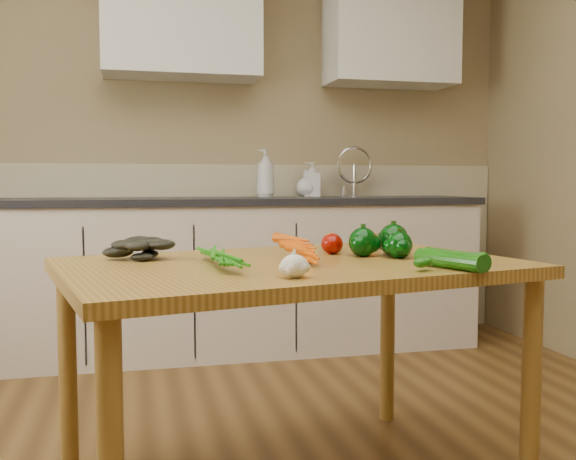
# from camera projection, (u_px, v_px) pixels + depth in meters

# --- Properties ---
(room) EXTENTS (4.04, 5.04, 2.64)m
(room) POSITION_uv_depth(u_px,v_px,m) (281.00, 85.00, 1.71)
(room) COLOR brown
(room) RESTS_ON ground
(counter_run) EXTENTS (2.84, 0.64, 1.14)m
(counter_run) POSITION_uv_depth(u_px,v_px,m) (240.00, 273.00, 3.77)
(counter_run) COLOR beige
(counter_run) RESTS_ON ground
(upper_cabinets) EXTENTS (2.15, 0.35, 0.70)m
(upper_cabinets) POSITION_uv_depth(u_px,v_px,m) (284.00, 22.00, 3.85)
(upper_cabinets) COLOR silver
(upper_cabinets) RESTS_ON room
(table) EXTENTS (1.54, 1.16, 0.74)m
(table) POSITION_uv_depth(u_px,v_px,m) (291.00, 287.00, 2.02)
(table) COLOR #A87A30
(table) RESTS_ON ground
(soap_bottle_a) EXTENTS (0.16, 0.16, 0.29)m
(soap_bottle_a) POSITION_uv_depth(u_px,v_px,m) (266.00, 173.00, 3.81)
(soap_bottle_a) COLOR silver
(soap_bottle_a) RESTS_ON counter_run
(soap_bottle_b) EXTENTS (0.12, 0.12, 0.21)m
(soap_bottle_b) POSITION_uv_depth(u_px,v_px,m) (312.00, 179.00, 3.97)
(soap_bottle_b) COLOR silver
(soap_bottle_b) RESTS_ON counter_run
(soap_bottle_c) EXTENTS (0.18, 0.18, 0.16)m
(soap_bottle_c) POSITION_uv_depth(u_px,v_px,m) (306.00, 183.00, 3.97)
(soap_bottle_c) COLOR silver
(soap_bottle_c) RESTS_ON counter_run
(carrot_bunch) EXTENTS (0.29, 0.25, 0.07)m
(carrot_bunch) POSITION_uv_depth(u_px,v_px,m) (275.00, 252.00, 1.97)
(carrot_bunch) COLOR #E15505
(carrot_bunch) RESTS_ON table
(leafy_greens) EXTENTS (0.20, 0.18, 0.10)m
(leafy_greens) POSITION_uv_depth(u_px,v_px,m) (141.00, 244.00, 2.05)
(leafy_greens) COLOR black
(leafy_greens) RESTS_ON table
(garlic_bulb) EXTENTS (0.07, 0.07, 0.06)m
(garlic_bulb) POSITION_uv_depth(u_px,v_px,m) (294.00, 266.00, 1.66)
(garlic_bulb) COLOR silver
(garlic_bulb) RESTS_ON table
(pepper_a) EXTENTS (0.10, 0.10, 0.10)m
(pepper_a) POSITION_uv_depth(u_px,v_px,m) (363.00, 242.00, 2.15)
(pepper_a) COLOR #023206
(pepper_a) RESTS_ON table
(pepper_b) EXTENTS (0.10, 0.10, 0.10)m
(pepper_b) POSITION_uv_depth(u_px,v_px,m) (393.00, 240.00, 2.19)
(pepper_b) COLOR #023206
(pepper_b) RESTS_ON table
(pepper_c) EXTENTS (0.09, 0.09, 0.09)m
(pepper_c) POSITION_uv_depth(u_px,v_px,m) (399.00, 245.00, 2.10)
(pepper_c) COLOR #023206
(pepper_c) RESTS_ON table
(tomato_a) EXTENTS (0.08, 0.08, 0.07)m
(tomato_a) POSITION_uv_depth(u_px,v_px,m) (332.00, 244.00, 2.21)
(tomato_a) COLOR #810A02
(tomato_a) RESTS_ON table
(tomato_b) EXTENTS (0.07, 0.07, 0.07)m
(tomato_b) POSITION_uv_depth(u_px,v_px,m) (332.00, 242.00, 2.30)
(tomato_b) COLOR #C33504
(tomato_b) RESTS_ON table
(tomato_c) EXTENTS (0.07, 0.07, 0.06)m
(tomato_c) POSITION_uv_depth(u_px,v_px,m) (371.00, 241.00, 2.36)
(tomato_c) COLOR #C33504
(tomato_c) RESTS_ON table
(zucchini_a) EXTENTS (0.12, 0.23, 0.05)m
(zucchini_a) POSITION_uv_depth(u_px,v_px,m) (455.00, 259.00, 1.86)
(zucchini_a) COLOR #0D4B08
(zucchini_a) RESTS_ON table
(zucchini_b) EXTENTS (0.13, 0.24, 0.05)m
(zucchini_b) POSITION_uv_depth(u_px,v_px,m) (449.00, 260.00, 1.84)
(zucchini_b) COLOR #0D4B08
(zucchini_b) RESTS_ON table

